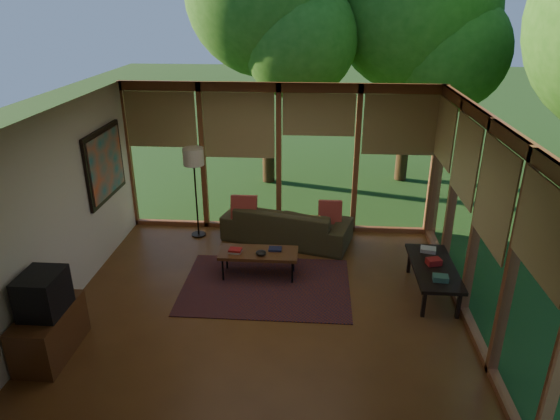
# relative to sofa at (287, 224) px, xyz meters

# --- Properties ---
(floor) EXTENTS (5.50, 5.50, 0.00)m
(floor) POSITION_rel_sofa_xyz_m (-0.18, -2.00, -0.32)
(floor) COLOR brown
(floor) RESTS_ON ground
(ceiling) EXTENTS (5.50, 5.50, 0.00)m
(ceiling) POSITION_rel_sofa_xyz_m (-0.18, -2.00, 2.38)
(ceiling) COLOR white
(ceiling) RESTS_ON ground
(wall_left) EXTENTS (0.04, 5.00, 2.70)m
(wall_left) POSITION_rel_sofa_xyz_m (-2.93, -2.00, 1.03)
(wall_left) COLOR beige
(wall_left) RESTS_ON ground
(wall_front) EXTENTS (5.50, 0.04, 2.70)m
(wall_front) POSITION_rel_sofa_xyz_m (-0.18, -4.50, 1.03)
(wall_front) COLOR beige
(wall_front) RESTS_ON ground
(window_wall_back) EXTENTS (5.50, 0.12, 2.70)m
(window_wall_back) POSITION_rel_sofa_xyz_m (-0.18, 0.50, 1.03)
(window_wall_back) COLOR brown
(window_wall_back) RESTS_ON ground
(window_wall_right) EXTENTS (0.12, 5.00, 2.70)m
(window_wall_right) POSITION_rel_sofa_xyz_m (2.57, -2.00, 1.03)
(window_wall_right) COLOR brown
(window_wall_right) RESTS_ON ground
(tree_ne) EXTENTS (3.48, 3.48, 5.53)m
(tree_ne) POSITION_rel_sofa_xyz_m (2.51, 3.57, 3.45)
(tree_ne) COLOR #3C2B15
(tree_ne) RESTS_ON ground
(rug) EXTENTS (2.50, 1.77, 0.01)m
(rug) POSITION_rel_sofa_xyz_m (-0.21, -1.58, -0.32)
(rug) COLOR maroon
(rug) RESTS_ON floor
(sofa) EXTENTS (2.37, 1.42, 0.65)m
(sofa) POSITION_rel_sofa_xyz_m (0.00, 0.00, 0.00)
(sofa) COLOR #3D361E
(sofa) RESTS_ON floor
(pillow_left) EXTENTS (0.45, 0.24, 0.47)m
(pillow_left) POSITION_rel_sofa_xyz_m (-0.75, -0.05, 0.28)
(pillow_left) COLOR maroon
(pillow_left) RESTS_ON sofa
(pillow_right) EXTENTS (0.41, 0.22, 0.43)m
(pillow_right) POSITION_rel_sofa_xyz_m (0.75, -0.05, 0.26)
(pillow_right) COLOR maroon
(pillow_right) RESTS_ON sofa
(ct_book_lower) EXTENTS (0.20, 0.16, 0.03)m
(ct_book_lower) POSITION_rel_sofa_xyz_m (-0.71, -1.34, 0.11)
(ct_book_lower) COLOR #ABA29B
(ct_book_lower) RESTS_ON coffee_table
(ct_book_upper) EXTENTS (0.20, 0.16, 0.03)m
(ct_book_upper) POSITION_rel_sofa_xyz_m (-0.71, -1.34, 0.15)
(ct_book_upper) COLOR maroon
(ct_book_upper) RESTS_ON coffee_table
(ct_book_side) EXTENTS (0.20, 0.15, 0.03)m
(ct_book_side) POSITION_rel_sofa_xyz_m (-0.11, -1.21, 0.12)
(ct_book_side) COLOR #161932
(ct_book_side) RESTS_ON coffee_table
(ct_bowl) EXTENTS (0.16, 0.16, 0.07)m
(ct_bowl) POSITION_rel_sofa_xyz_m (-0.31, -1.39, 0.14)
(ct_bowl) COLOR black
(ct_bowl) RESTS_ON coffee_table
(media_cabinet) EXTENTS (0.50, 1.00, 0.60)m
(media_cabinet) POSITION_rel_sofa_xyz_m (-2.65, -3.30, -0.02)
(media_cabinet) COLOR #583018
(media_cabinet) RESTS_ON floor
(television) EXTENTS (0.45, 0.55, 0.50)m
(television) POSITION_rel_sofa_xyz_m (-2.63, -3.30, 0.53)
(television) COLOR black
(television) RESTS_ON media_cabinet
(console_book_a) EXTENTS (0.22, 0.17, 0.07)m
(console_book_a) POSITION_rel_sofa_xyz_m (2.22, -1.99, 0.17)
(console_book_a) COLOR #325848
(console_book_a) RESTS_ON side_console
(console_book_b) EXTENTS (0.23, 0.19, 0.09)m
(console_book_b) POSITION_rel_sofa_xyz_m (2.22, -1.54, 0.18)
(console_book_b) COLOR maroon
(console_book_b) RESTS_ON side_console
(console_book_c) EXTENTS (0.26, 0.21, 0.06)m
(console_book_c) POSITION_rel_sofa_xyz_m (2.22, -1.14, 0.16)
(console_book_c) COLOR #ABA29B
(console_book_c) RESTS_ON side_console
(floor_lamp) EXTENTS (0.36, 0.36, 1.65)m
(floor_lamp) POSITION_rel_sofa_xyz_m (-1.62, 0.08, 1.08)
(floor_lamp) COLOR black
(floor_lamp) RESTS_ON floor
(coffee_table) EXTENTS (1.20, 0.50, 0.43)m
(coffee_table) POSITION_rel_sofa_xyz_m (-0.36, -1.29, 0.07)
(coffee_table) COLOR #583018
(coffee_table) RESTS_ON floor
(side_console) EXTENTS (0.60, 1.40, 0.46)m
(side_console) POSITION_rel_sofa_xyz_m (2.22, -1.59, 0.09)
(side_console) COLOR black
(side_console) RESTS_ON floor
(wall_painting) EXTENTS (0.06, 1.35, 1.15)m
(wall_painting) POSITION_rel_sofa_xyz_m (-2.89, -0.60, 1.23)
(wall_painting) COLOR black
(wall_painting) RESTS_ON wall_left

